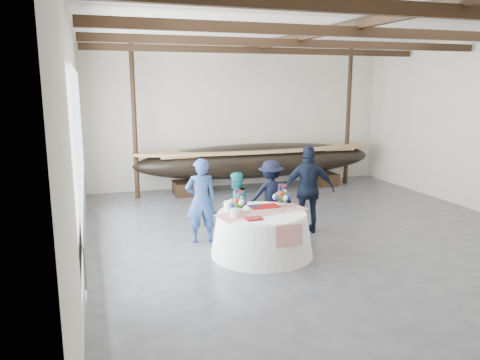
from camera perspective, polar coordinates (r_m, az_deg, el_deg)
name	(u,v)px	position (r m, az deg, el deg)	size (l,w,h in m)	color
floor	(324,239)	(10.49, 10.25, -7.07)	(10.00, 12.00, 0.01)	#3D3D42
wall_back	(240,117)	(15.51, -0.01, 7.64)	(10.00, 0.02, 4.50)	silver
wall_left	(76,146)	(8.79, -19.34, 3.93)	(0.02, 12.00, 4.50)	silver
ceiling	(333,24)	(10.01, 11.22, 18.14)	(10.00, 12.00, 0.01)	white
pavilion_structure	(312,53)	(10.73, 8.80, 15.10)	(9.80, 11.76, 4.50)	black
open_bay	(81,161)	(9.84, -18.78, 2.23)	(0.03, 7.00, 3.20)	silver
longboat_display	(258,160)	(14.91, 2.25, 2.42)	(7.90, 1.58, 1.48)	black
banquet_table	(262,233)	(9.31, 2.68, -6.51)	(2.02, 2.02, 0.87)	white
tabletop_items	(258,203)	(9.29, 2.25, -2.82)	(1.94, 1.03, 0.40)	#B41912
guest_woman_blue	(201,201)	(9.93, -4.78, -2.51)	(0.66, 0.43, 1.82)	navy
guest_woman_teal	(235,205)	(10.28, -0.58, -3.03)	(0.71, 0.55, 1.45)	teal
guest_man_left	(271,195)	(10.86, 3.74, -1.81)	(1.05, 0.60, 1.62)	black
guest_man_right	(309,190)	(10.64, 8.37, -1.18)	(1.16, 0.48, 1.99)	black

